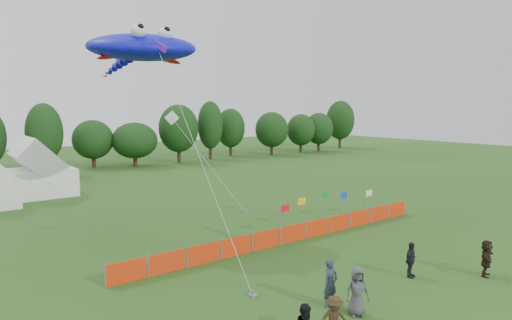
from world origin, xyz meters
TOP-DOWN VIEW (x-y plane):
  - ground at (0.00, 0.00)m, footprint 160.00×160.00m
  - treeline at (1.61, 44.93)m, footprint 104.57×8.78m
  - tent_right at (-4.51, 30.91)m, footprint 5.52×4.42m
  - barrier_fence at (3.80, 7.44)m, footprint 21.90×0.06m
  - flag_row at (8.15, 9.12)m, footprint 8.73×0.69m
  - spectator_a at (-0.82, 0.19)m, footprint 0.72×0.49m
  - spectator_c at (-2.85, -1.88)m, footprint 1.25×1.09m
  - spectator_d at (4.39, 0.06)m, footprint 1.03×0.59m
  - spectator_e at (-0.57, -0.94)m, footprint 1.08×0.94m
  - spectator_f at (7.28, -2.00)m, footprint 1.65×1.08m
  - stingray_kite at (-1.90, 15.10)m, footprint 7.85×20.62m
  - small_kite_white at (4.53, 20.36)m, footprint 2.80×7.74m

SIDE VIEW (x-z plane):
  - ground at x=0.00m, z-range 0.00..0.00m
  - barrier_fence at x=3.80m, z-range 0.00..1.00m
  - spectator_d at x=4.39m, z-range 0.00..1.65m
  - spectator_c at x=-2.85m, z-range 0.00..1.68m
  - spectator_f at x=7.28m, z-range 0.00..1.71m
  - spectator_e at x=-0.57m, z-range 0.00..1.85m
  - spectator_a at x=-0.82m, z-range 0.00..1.91m
  - flag_row at x=8.15m, z-range 0.25..2.41m
  - tent_right at x=-4.51m, z-range 0.02..3.92m
  - treeline at x=1.61m, z-range 0.00..8.36m
  - small_kite_white at x=4.53m, z-range 1.22..8.69m
  - stingray_kite at x=-1.90m, z-range 5.05..17.52m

